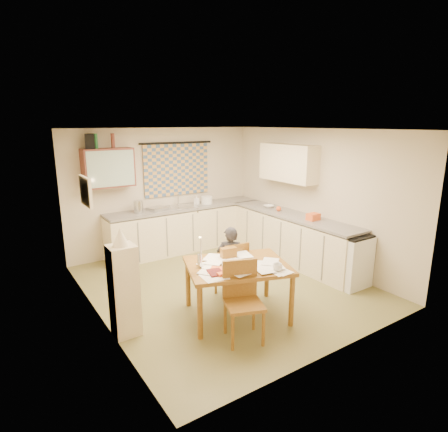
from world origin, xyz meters
TOP-DOWN VIEW (x-y plane):
  - floor at (0.00, 0.00)m, footprint 4.00×4.50m
  - ceiling at (0.00, 0.00)m, footprint 4.00×4.50m
  - wall_back at (0.00, 2.26)m, footprint 4.00×0.02m
  - wall_front at (0.00, -2.26)m, footprint 4.00×0.02m
  - wall_left at (-2.01, 0.00)m, footprint 0.02×4.50m
  - wall_right at (2.01, 0.00)m, footprint 0.02×4.50m
  - window_blind at (0.30, 2.22)m, footprint 1.45×0.03m
  - curtain_rod at (0.30, 2.20)m, footprint 1.60×0.04m
  - wall_cabinet at (-1.15, 2.08)m, footprint 0.90×0.34m
  - wall_cabinet_glass at (-1.15, 1.91)m, footprint 0.84×0.02m
  - upper_cabinet_right at (1.83, 0.55)m, footprint 0.34×1.30m
  - framed_print at (-1.97, 0.40)m, footprint 0.04×0.50m
  - print_canvas at (-1.95, 0.40)m, footprint 0.01×0.42m
  - counter_back at (0.34, 1.95)m, footprint 3.30×0.62m
  - counter_right at (1.70, 0.21)m, footprint 0.62×2.95m
  - stove at (1.70, -1.11)m, footprint 0.56×0.56m
  - sink at (0.29, 1.95)m, footprint 0.68×0.62m
  - tap at (0.27, 2.13)m, footprint 0.04×0.04m
  - dish_rack at (-0.29, 1.95)m, footprint 0.41×0.38m
  - kettle at (-0.67, 1.95)m, footprint 0.20×0.20m
  - mixing_bowl at (0.85, 1.95)m, footprint 0.26×0.26m
  - soap_bottle at (0.63, 2.00)m, footprint 0.15×0.15m
  - bowl at (1.70, 0.92)m, footprint 0.22×0.22m
  - orange_bag at (1.70, -0.28)m, footprint 0.22×0.17m
  - fruit_orange at (1.65, 0.57)m, footprint 0.10×0.10m
  - speaker at (-1.44, 2.08)m, footprint 0.20×0.23m
  - bottle_green at (-1.33, 2.08)m, footprint 0.07×0.07m
  - bottle_brown at (-1.03, 2.08)m, footprint 0.08×0.08m
  - dining_table at (-0.40, -0.92)m, footprint 1.59×1.39m
  - chair_far at (-0.13, -0.39)m, footprint 0.43×0.43m
  - chair_near at (-0.68, -1.44)m, footprint 0.56×0.56m
  - person at (-0.18, -0.44)m, footprint 0.67×0.66m
  - shelf_stand at (-1.84, -0.53)m, footprint 0.32×0.30m
  - lampshade at (-1.84, -0.53)m, footprint 0.20×0.20m
  - letter_rack at (-0.38, -0.68)m, footprint 0.23×0.14m
  - mug at (-0.11, -1.40)m, footprint 0.14×0.14m
  - magazine at (-0.91, -1.00)m, footprint 0.29×0.32m
  - book at (-0.83, -0.91)m, footprint 0.44×0.44m
  - orange_box at (-0.79, -1.13)m, footprint 0.13×0.09m
  - eyeglasses at (-0.38, -1.25)m, footprint 0.14×0.06m
  - candle_holder at (-0.88, -0.73)m, footprint 0.07×0.07m
  - candle at (-0.84, -0.71)m, footprint 0.03×0.03m
  - candle_flame at (-0.88, -0.74)m, footprint 0.02×0.02m
  - papers at (-0.44, -0.98)m, footprint 1.22×1.19m

SIDE VIEW (x-z plane):
  - floor at x=0.00m, z-range -0.02..0.00m
  - chair_far at x=-0.13m, z-range -0.17..0.71m
  - chair_near at x=-0.68m, z-range -0.18..0.78m
  - dining_table at x=-0.40m, z-range 0.00..0.75m
  - stove at x=1.70m, z-range 0.00..0.86m
  - counter_right at x=1.70m, z-range -0.01..0.91m
  - counter_back at x=0.34m, z-range -0.01..0.91m
  - person at x=-0.18m, z-range 0.00..1.12m
  - shelf_stand at x=-1.84m, z-range 0.00..1.17m
  - eyeglasses at x=-0.38m, z-range 0.75..0.77m
  - book at x=-0.83m, z-range 0.75..0.77m
  - magazine at x=-0.91m, z-range 0.75..0.77m
  - papers at x=-0.44m, z-range 0.75..0.78m
  - orange_box at x=-0.79m, z-range 0.75..0.79m
  - mug at x=-0.11m, z-range 0.75..0.85m
  - letter_rack at x=-0.38m, z-range 0.75..0.91m
  - candle_holder at x=-0.88m, z-range 0.75..0.93m
  - sink at x=0.29m, z-range 0.83..0.93m
  - bowl at x=1.70m, z-range 0.92..0.97m
  - dish_rack at x=-0.29m, z-range 0.92..0.98m
  - fruit_orange at x=1.65m, z-range 0.92..1.02m
  - orange_bag at x=1.70m, z-range 0.92..1.04m
  - mixing_bowl at x=0.85m, z-range 0.92..1.08m
  - soap_bottle at x=0.63m, z-range 0.92..1.11m
  - kettle at x=-0.67m, z-range 0.92..1.16m
  - candle at x=-0.84m, z-range 0.93..1.15m
  - tap at x=0.27m, z-range 0.92..1.20m
  - candle_flame at x=-0.88m, z-range 1.15..1.17m
  - wall_back at x=0.00m, z-range 0.00..2.50m
  - wall_front at x=0.00m, z-range 0.00..2.50m
  - wall_left at x=-2.01m, z-range 0.00..2.50m
  - wall_right at x=2.01m, z-range 0.00..2.50m
  - lampshade at x=-1.84m, z-range 1.17..1.39m
  - window_blind at x=0.30m, z-range 1.12..2.17m
  - framed_print at x=-1.97m, z-range 1.50..1.90m
  - print_canvas at x=-1.95m, z-range 1.54..1.86m
  - wall_cabinet at x=-1.15m, z-range 1.45..2.15m
  - wall_cabinet_glass at x=-1.15m, z-range 1.48..2.12m
  - upper_cabinet_right at x=1.83m, z-range 1.50..2.20m
  - curtain_rod at x=0.30m, z-range 2.18..2.22m
  - speaker at x=-1.44m, z-range 2.15..2.41m
  - bottle_green at x=-1.33m, z-range 2.15..2.41m
  - bottle_brown at x=-1.03m, z-range 2.15..2.41m
  - ceiling at x=0.00m, z-range 2.50..2.52m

